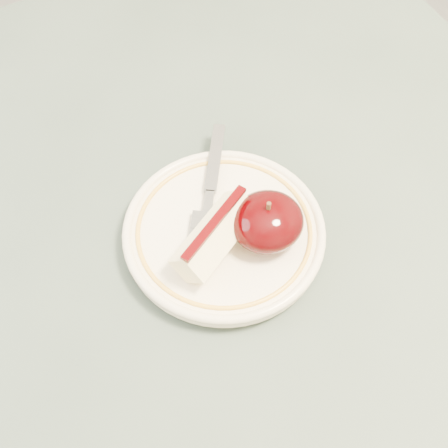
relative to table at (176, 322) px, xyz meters
name	(u,v)px	position (x,y,z in m)	size (l,w,h in m)	color
table	(176,322)	(0.00, 0.00, 0.00)	(0.90, 0.90, 0.75)	brown
plate	(224,232)	(0.06, 0.02, 0.10)	(0.19, 0.19, 0.02)	#F0E4C9
apple_half	(267,222)	(0.10, 0.00, 0.13)	(0.07, 0.06, 0.05)	black
apple_wedge	(215,235)	(0.05, 0.01, 0.13)	(0.10, 0.08, 0.04)	#F3EAB3
fork	(210,193)	(0.07, 0.06, 0.11)	(0.10, 0.15, 0.00)	gray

